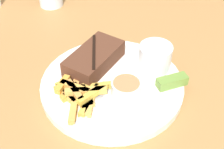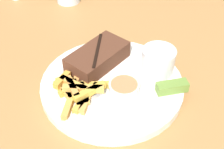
{
  "view_description": "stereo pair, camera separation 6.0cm",
  "coord_description": "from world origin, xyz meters",
  "px_view_note": "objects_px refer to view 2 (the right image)",
  "views": [
    {
      "loc": [
        -0.37,
        -0.27,
        1.2
      ],
      "look_at": [
        0.0,
        0.0,
        0.79
      ],
      "focal_mm": 50.0,
      "sensor_mm": 36.0,
      "label": 1
    },
    {
      "loc": [
        -0.33,
        -0.31,
        1.2
      ],
      "look_at": [
        0.0,
        0.0,
        0.79
      ],
      "focal_mm": 50.0,
      "sensor_mm": 36.0,
      "label": 2
    }
  ],
  "objects_px": {
    "dinner_plate": "(112,85)",
    "fork_utensil": "(88,104)",
    "steak_portion": "(98,57)",
    "coleslaw_cup": "(158,60)",
    "dipping_sauce_cup": "(124,88)",
    "pickle_spear": "(172,87)"
  },
  "relations": [
    {
      "from": "steak_portion",
      "to": "coleslaw_cup",
      "type": "height_order",
      "value": "coleslaw_cup"
    },
    {
      "from": "steak_portion",
      "to": "coleslaw_cup",
      "type": "xyz_separation_m",
      "value": [
        0.07,
        -0.11,
        0.01
      ]
    },
    {
      "from": "pickle_spear",
      "to": "fork_utensil",
      "type": "relative_size",
      "value": 0.47
    },
    {
      "from": "coleslaw_cup",
      "to": "pickle_spear",
      "type": "xyz_separation_m",
      "value": [
        -0.03,
        -0.06,
        -0.02
      ]
    },
    {
      "from": "dinner_plate",
      "to": "fork_utensil",
      "type": "distance_m",
      "value": 0.08
    },
    {
      "from": "coleslaw_cup",
      "to": "dipping_sauce_cup",
      "type": "height_order",
      "value": "coleslaw_cup"
    },
    {
      "from": "dinner_plate",
      "to": "steak_portion",
      "type": "distance_m",
      "value": 0.07
    },
    {
      "from": "dinner_plate",
      "to": "dipping_sauce_cup",
      "type": "distance_m",
      "value": 0.05
    },
    {
      "from": "dinner_plate",
      "to": "dipping_sauce_cup",
      "type": "height_order",
      "value": "dipping_sauce_cup"
    },
    {
      "from": "pickle_spear",
      "to": "fork_utensil",
      "type": "height_order",
      "value": "pickle_spear"
    },
    {
      "from": "dinner_plate",
      "to": "pickle_spear",
      "type": "distance_m",
      "value": 0.12
    },
    {
      "from": "dipping_sauce_cup",
      "to": "pickle_spear",
      "type": "relative_size",
      "value": 0.92
    },
    {
      "from": "coleslaw_cup",
      "to": "dipping_sauce_cup",
      "type": "distance_m",
      "value": 0.1
    },
    {
      "from": "dinner_plate",
      "to": "pickle_spear",
      "type": "bearing_deg",
      "value": -58.75
    },
    {
      "from": "dinner_plate",
      "to": "fork_utensil",
      "type": "xyz_separation_m",
      "value": [
        -0.07,
        -0.01,
        0.01
      ]
    },
    {
      "from": "steak_portion",
      "to": "coleslaw_cup",
      "type": "relative_size",
      "value": 2.05
    },
    {
      "from": "steak_portion",
      "to": "coleslaw_cup",
      "type": "bearing_deg",
      "value": -57.01
    },
    {
      "from": "dipping_sauce_cup",
      "to": "steak_portion",
      "type": "bearing_deg",
      "value": 73.89
    },
    {
      "from": "dipping_sauce_cup",
      "to": "pickle_spear",
      "type": "xyz_separation_m",
      "value": [
        0.07,
        -0.06,
        -0.0
      ]
    },
    {
      "from": "dinner_plate",
      "to": "dipping_sauce_cup",
      "type": "relative_size",
      "value": 4.92
    },
    {
      "from": "steak_portion",
      "to": "dipping_sauce_cup",
      "type": "relative_size",
      "value": 2.38
    },
    {
      "from": "pickle_spear",
      "to": "fork_utensil",
      "type": "xyz_separation_m",
      "value": [
        -0.14,
        0.09,
        -0.01
      ]
    }
  ]
}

